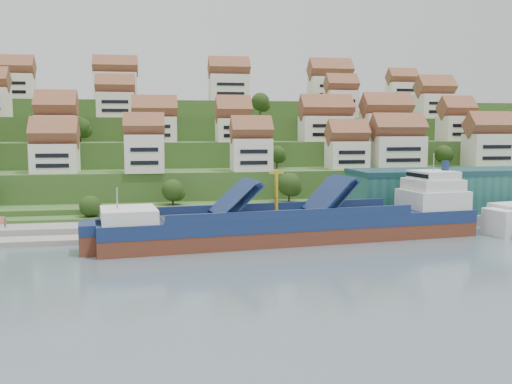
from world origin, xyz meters
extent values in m
plane|color=slate|center=(0.00, 0.00, 0.00)|extent=(300.00, 300.00, 0.00)
cube|color=gray|center=(20.00, 15.00, 1.10)|extent=(180.00, 14.00, 2.20)
cube|color=#2D4C1E|center=(0.00, 86.00, 2.00)|extent=(260.00, 128.00, 4.00)
cube|color=#2D4C1E|center=(0.00, 91.00, 5.50)|extent=(260.00, 118.00, 11.00)
cube|color=#2D4C1E|center=(0.00, 99.00, 9.00)|extent=(260.00, 102.00, 18.00)
cube|color=#2D4C1E|center=(0.00, 107.00, 12.50)|extent=(260.00, 86.00, 25.00)
cube|color=#2D4C1E|center=(0.00, 116.00, 15.50)|extent=(260.00, 68.00, 31.00)
cube|color=white|center=(-47.08, 38.48, 14.53)|extent=(10.80, 8.57, 7.06)
cube|color=white|center=(-25.62, 34.95, 15.63)|extent=(9.38, 7.03, 9.26)
cube|color=white|center=(1.04, 35.96, 15.10)|extent=(9.90, 7.62, 8.20)
cube|color=white|center=(27.75, 39.16, 14.67)|extent=(10.30, 7.73, 7.34)
cube|color=white|center=(42.03, 39.01, 15.32)|extent=(13.79, 8.26, 8.63)
cube|color=white|center=(70.65, 40.93, 15.62)|extent=(12.49, 8.31, 9.24)
cube|color=white|center=(-48.74, 54.06, 21.58)|extent=(10.42, 8.98, 7.17)
cube|color=white|center=(-22.84, 55.81, 21.49)|extent=(11.90, 7.90, 6.99)
cube|color=white|center=(-1.06, 53.05, 21.27)|extent=(9.38, 8.56, 6.54)
cube|color=white|center=(26.84, 55.63, 21.67)|extent=(14.81, 8.36, 7.35)
cube|color=white|center=(45.12, 54.00, 22.06)|extent=(14.17, 8.18, 8.13)
cube|color=white|center=(67.74, 53.90, 21.77)|extent=(9.61, 8.04, 7.54)
cube|color=white|center=(-34.18, 70.88, 28.73)|extent=(10.98, 7.30, 7.46)
cube|color=white|center=(36.18, 69.28, 29.37)|extent=(9.73, 7.14, 8.74)
cube|color=white|center=(69.56, 71.34, 29.04)|extent=(11.78, 8.47, 8.09)
cube|color=white|center=(-66.71, 88.81, 35.03)|extent=(12.34, 8.03, 8.06)
cube|color=white|center=(-34.95, 88.07, 35.48)|extent=(13.68, 7.51, 8.96)
cube|color=white|center=(2.67, 88.83, 35.49)|extent=(13.28, 8.15, 8.98)
cube|color=white|center=(38.40, 88.00, 35.34)|extent=(14.44, 8.73, 8.67)
cube|color=white|center=(67.43, 92.46, 34.78)|extent=(10.30, 7.05, 7.56)
ellipsoid|color=#274115|center=(8.59, 26.11, 8.35)|extent=(5.66, 5.66, 5.66)
ellipsoid|color=#274115|center=(-19.25, 26.29, 7.45)|extent=(5.12, 5.12, 5.12)
ellipsoid|color=#274115|center=(58.05, 43.11, 14.53)|extent=(5.08, 5.08, 5.08)
ellipsoid|color=#274115|center=(67.02, 43.11, 15.77)|extent=(4.32, 4.32, 4.32)
ellipsoid|color=#274115|center=(9.45, 43.66, 14.92)|extent=(4.56, 4.56, 4.56)
ellipsoid|color=#274115|center=(46.28, 59.83, 23.57)|extent=(5.46, 5.46, 5.46)
ellipsoid|color=#274115|center=(-53.93, 59.38, 22.19)|extent=(5.22, 5.22, 5.22)
ellipsoid|color=#274115|center=(-43.28, 57.97, 22.06)|extent=(5.71, 5.71, 5.71)
ellipsoid|color=#274115|center=(10.57, 73.21, 30.30)|extent=(5.78, 5.78, 5.78)
ellipsoid|color=#274115|center=(33.47, 75.94, 29.51)|extent=(4.82, 4.82, 4.82)
ellipsoid|color=#274115|center=(38.23, 73.97, 29.24)|extent=(4.29, 4.29, 4.29)
ellipsoid|color=#274115|center=(-37.22, 19.00, 5.11)|extent=(4.61, 4.61, 4.61)
cube|color=#235F56|center=(52.00, 17.00, 7.20)|extent=(60.00, 15.00, 10.00)
cylinder|color=gray|center=(18.00, 10.00, 6.20)|extent=(0.16, 0.16, 8.00)
cube|color=maroon|center=(18.60, 10.00, 9.80)|extent=(1.20, 0.05, 0.80)
cube|color=brown|center=(3.01, -1.41, 1.00)|extent=(75.03, 19.35, 4.76)
cube|color=navy|center=(3.01, -1.41, 4.09)|extent=(75.04, 19.46, 2.47)
cube|color=silver|center=(-28.21, -4.79, 6.47)|extent=(10.63, 11.81, 2.47)
cube|color=#262628|center=(1.12, -1.62, 5.33)|extent=(48.35, 14.77, 0.29)
cube|color=navy|center=(-9.29, -2.74, 8.56)|extent=(8.22, 11.21, 6.58)
cube|color=navy|center=(9.64, -0.69, 8.56)|extent=(7.86, 11.17, 6.95)
cylinder|color=gold|center=(-0.77, -1.82, 9.52)|extent=(0.73, 0.73, 8.56)
cube|color=silver|center=(33.29, 1.87, 7.14)|extent=(12.52, 12.02, 3.81)
cube|color=silver|center=(33.29, 1.87, 10.18)|extent=(10.51, 10.68, 2.38)
cube|color=silver|center=(33.29, 1.87, 12.18)|extent=(8.49, 9.33, 1.71)
cylinder|color=navy|center=(36.13, 2.18, 13.99)|extent=(1.68, 1.68, 2.09)
camera|label=1|loc=(-24.16, -106.97, 21.59)|focal=40.00mm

